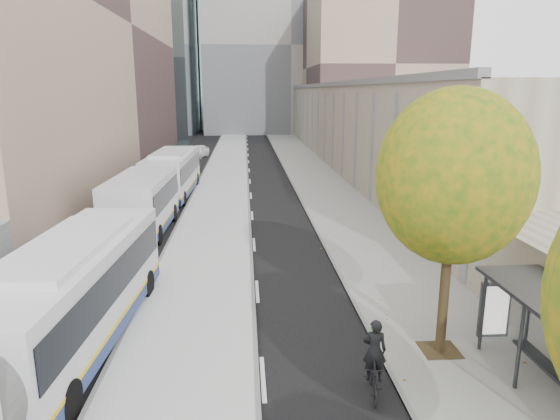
{
  "coord_description": "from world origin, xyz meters",
  "views": [
    {
      "loc": [
        -2.04,
        0.04,
        7.53
      ],
      "look_at": [
        -0.56,
        20.96,
        2.5
      ],
      "focal_mm": 32.0,
      "sensor_mm": 36.0,
      "label": 1
    }
  ],
  "objects": [
    {
      "name": "building_tan",
      "position": [
        15.5,
        64.0,
        4.0
      ],
      "size": [
        18.0,
        92.0,
        8.0
      ],
      "primitive_type": "cube",
      "color": "gray",
      "rests_on": "ground"
    },
    {
      "name": "building_far_block",
      "position": [
        6.0,
        96.0,
        15.0
      ],
      "size": [
        30.0,
        18.0,
        30.0
      ],
      "primitive_type": "cube",
      "color": "gray",
      "rests_on": "ground"
    },
    {
      "name": "distant_car",
      "position": [
        -7.43,
        58.02,
        0.73
      ],
      "size": [
        2.67,
        4.56,
        1.46
      ],
      "primitive_type": "imported",
      "rotation": [
        0.0,
        0.0,
        -0.24
      ],
      "color": "white",
      "rests_on": "ground"
    },
    {
      "name": "bus_shelter",
      "position": [
        5.69,
        10.96,
        2.19
      ],
      "size": [
        1.9,
        4.4,
        2.53
      ],
      "color": "#383A3F",
      "rests_on": "sidewalk"
    },
    {
      "name": "sidewalk",
      "position": [
        4.12,
        35.0,
        0.04
      ],
      "size": [
        4.75,
        150.0,
        0.08
      ],
      "primitive_type": "cube",
      "color": "gray",
      "rests_on": "ground"
    },
    {
      "name": "cyclist",
      "position": [
        1.1,
        11.07,
        0.77
      ],
      "size": [
        0.71,
        1.67,
        2.07
      ],
      "rotation": [
        0.0,
        0.0,
        -0.16
      ],
      "color": "black",
      "rests_on": "ground"
    },
    {
      "name": "bus_far",
      "position": [
        -7.45,
        32.34,
        1.7
      ],
      "size": [
        3.28,
        18.72,
        3.11
      ],
      "rotation": [
        0.0,
        0.0,
        -0.03
      ],
      "color": "silver",
      "rests_on": "ground"
    },
    {
      "name": "tree_c",
      "position": [
        3.6,
        13.0,
        5.25
      ],
      "size": [
        4.2,
        4.2,
        7.28
      ],
      "color": "#2F2516",
      "rests_on": "sidewalk"
    },
    {
      "name": "bus_platform",
      "position": [
        -3.88,
        35.0,
        0.07
      ],
      "size": [
        4.25,
        150.0,
        0.15
      ],
      "primitive_type": "cube",
      "color": "#BBBBBB",
      "rests_on": "ground"
    }
  ]
}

